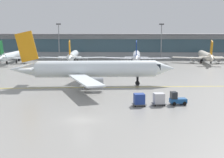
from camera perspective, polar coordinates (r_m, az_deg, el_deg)
ground_plane at (r=44.88m, az=-5.14°, el=-6.99°), size 400.00×400.00×0.00m
taxiway_centreline_stripe at (r=68.33m, az=-2.85°, el=-1.44°), size 109.58×10.37×0.01m
terminal_concourse at (r=135.67m, az=-0.28°, el=5.80°), size 175.25×11.00×9.60m
gate_airplane_1 at (r=119.47m, az=-16.64°, el=3.82°), size 22.92×24.58×8.16m
gate_airplane_2 at (r=115.91m, az=-6.69°, el=3.98°), size 22.89×24.64×8.16m
gate_airplane_3 at (r=113.60m, az=4.20°, el=3.92°), size 22.90×24.63×8.16m
gate_airplane_4 at (r=119.33m, az=15.68°, el=3.85°), size 22.88×24.64×8.16m
taxiing_regional_jet at (r=69.77m, az=-3.10°, el=1.64°), size 34.80×32.22×11.52m
baggage_tug at (r=54.10m, az=11.00°, el=-3.39°), size 2.80×1.99×2.10m
cargo_dolly_lead at (r=53.20m, az=8.00°, el=-3.35°), size 2.34×1.94×1.94m
cargo_dolly_trailing at (r=52.43m, az=4.67°, el=-3.47°), size 2.34×1.94×1.94m
apron_light_mast_1 at (r=130.37m, az=-9.06°, el=6.67°), size 1.80×0.36×13.53m
apron_light_mast_2 at (r=127.98m, az=8.41°, el=6.64°), size 1.80×0.36×13.48m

